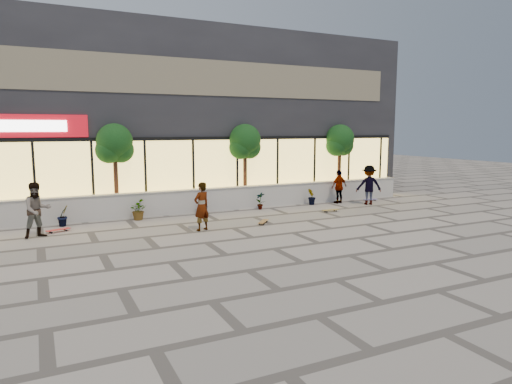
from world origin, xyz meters
name	(u,v)px	position (x,y,z in m)	size (l,w,h in m)	color
ground	(275,249)	(0.00, 0.00, 0.00)	(80.00, 80.00, 0.00)	#A0968B
planter_wall	(201,200)	(0.00, 7.00, 0.52)	(22.00, 0.42, 1.04)	beige
retail_building	(166,118)	(0.00, 12.49, 4.25)	(24.00, 9.17, 8.50)	#26252B
shrub_b	(63,216)	(-5.70, 6.45, 0.41)	(0.45, 0.36, 0.81)	#113512
shrub_c	(137,210)	(-2.90, 6.45, 0.41)	(0.73, 0.63, 0.81)	#113512
shrub_d	(203,205)	(-0.10, 6.45, 0.41)	(0.45, 0.45, 0.81)	#113512
shrub_e	(260,201)	(2.70, 6.45, 0.41)	(0.43, 0.29, 0.81)	#113512
shrub_f	(312,197)	(5.50, 6.45, 0.41)	(0.45, 0.36, 0.81)	#113512
tree_midwest	(115,146)	(-3.50, 7.70, 2.99)	(1.60, 1.50, 3.92)	#4A271A
tree_mideast	(245,144)	(2.50, 7.70, 2.99)	(1.60, 1.50, 3.92)	#4A271A
tree_east	(340,142)	(8.00, 7.70, 2.99)	(1.60, 1.50, 3.92)	#4A271A
skater_center	(202,206)	(-1.18, 3.44, 0.89)	(0.65, 0.43, 1.78)	silver
skater_left	(37,210)	(-6.57, 4.87, 0.95)	(0.92, 0.72, 1.90)	tan
skater_right_near	(339,187)	(7.00, 6.30, 0.83)	(0.97, 0.41, 1.66)	silver
skater_right_far	(369,185)	(8.09, 5.37, 0.96)	(1.24, 0.71, 1.92)	maroon
skateboard_center	(263,221)	(1.39, 3.54, 0.08)	(0.72, 0.76, 0.10)	brown
skateboard_left	(58,230)	(-5.94, 5.43, 0.09)	(0.88, 0.49, 0.10)	red
skateboard_right_near	(331,210)	(5.26, 4.51, 0.08)	(0.81, 0.22, 0.10)	olive
skateboard_right_far	(371,199)	(8.93, 6.20, 0.08)	(0.77, 0.32, 0.09)	#61559C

